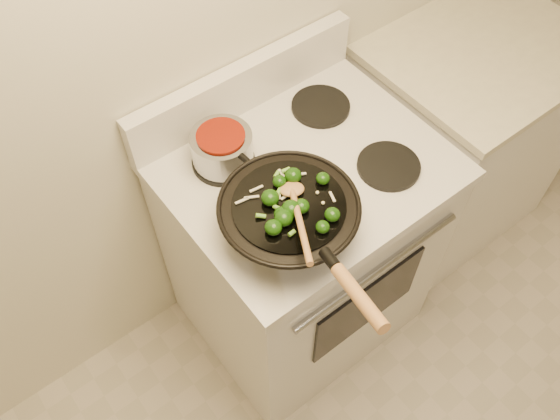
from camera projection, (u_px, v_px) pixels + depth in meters
stove at (301, 248)px, 2.05m from camera, size 0.78×0.67×1.08m
counter_unit at (457, 139)px, 2.37m from camera, size 0.76×0.62×0.91m
wok at (290, 217)px, 1.49m from camera, size 0.36×0.59×0.22m
stirfry at (292, 204)px, 1.43m from camera, size 0.23×0.23×0.04m
wooden_spoon at (297, 209)px, 1.41m from camera, size 0.18×0.27×0.08m
saucepan at (222, 148)px, 1.64m from camera, size 0.17×0.28×0.10m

